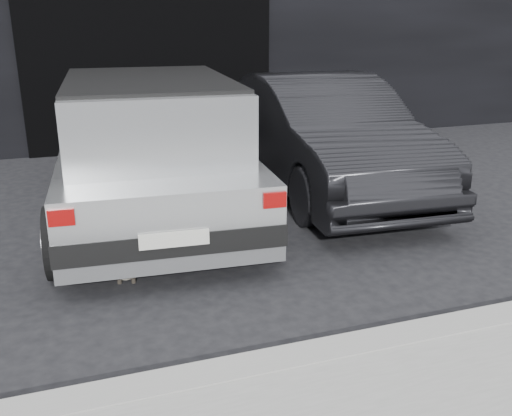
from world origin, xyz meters
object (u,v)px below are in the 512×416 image
object	(u,v)px
second_car	(323,134)
cat_white	(111,243)
cat_siamese	(127,267)
silver_hatchback	(150,142)

from	to	relation	value
second_car	cat_white	distance (m)	3.21
cat_siamese	second_car	bearing A→B (deg)	-132.62
second_car	cat_siamese	bearing A→B (deg)	-141.43
cat_white	cat_siamese	bearing A→B (deg)	-3.45
second_car	cat_white	size ratio (longest dim) A/B	5.65
silver_hatchback	second_car	size ratio (longest dim) A/B	0.99
silver_hatchback	second_car	distance (m)	2.26
silver_hatchback	cat_siamese	bearing A→B (deg)	-103.42
cat_white	second_car	bearing A→B (deg)	102.76
second_car	silver_hatchback	bearing A→B (deg)	-166.86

